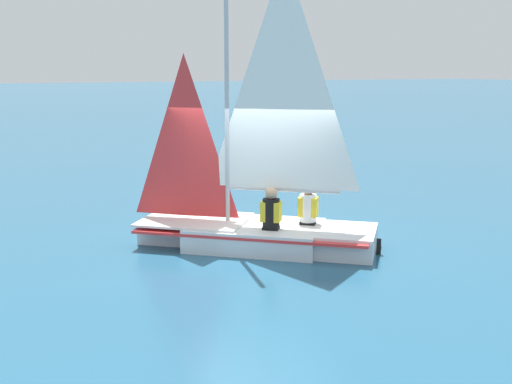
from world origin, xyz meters
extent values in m
plane|color=#235675|center=(0.00, 0.00, 0.00)|extent=(260.00, 260.00, 0.00)
cube|color=silver|center=(0.00, 0.00, 0.20)|extent=(2.74, 2.82, 0.41)
cube|color=silver|center=(1.09, 1.25, 0.20)|extent=(1.31, 1.32, 0.41)
cube|color=silver|center=(-1.09, -1.25, 0.20)|extent=(1.67, 1.63, 0.41)
cube|color=red|center=(0.00, 0.00, 0.33)|extent=(3.95, 4.21, 0.05)
cube|color=silver|center=(0.77, 0.88, 0.43)|extent=(2.37, 2.41, 0.04)
cylinder|color=#B7B7BC|center=(0.35, 0.40, 2.80)|extent=(0.08, 0.08, 4.78)
cylinder|color=#B7B7BC|center=(-0.32, -0.37, 1.07)|extent=(1.39, 1.59, 0.07)
pyramid|color=white|center=(-0.32, -0.37, 3.09)|extent=(1.31, 1.50, 3.96)
pyramid|color=red|center=(0.87, 1.01, 1.99)|extent=(0.98, 1.12, 2.96)
cube|color=black|center=(-1.44, -1.67, 0.14)|extent=(0.08, 0.08, 0.29)
cube|color=black|center=(-0.43, -0.08, 0.23)|extent=(0.36, 0.37, 0.45)
cylinder|color=black|center=(-0.43, -0.08, 0.71)|extent=(0.42, 0.42, 0.50)
cube|color=yellow|center=(-0.43, -0.08, 0.73)|extent=(0.42, 0.43, 0.35)
sphere|color=tan|center=(-0.43, -0.08, 1.05)|extent=(0.22, 0.22, 0.22)
cube|color=black|center=(-0.39, -0.86, 0.23)|extent=(0.36, 0.37, 0.45)
cylinder|color=white|center=(-0.39, -0.86, 0.71)|extent=(0.42, 0.42, 0.50)
cube|color=yellow|center=(-0.39, -0.86, 0.73)|extent=(0.42, 0.43, 0.35)
sphere|color=#A87A56|center=(-0.39, -0.86, 1.05)|extent=(0.22, 0.22, 0.22)
camera|label=1|loc=(-10.09, 5.13, 3.22)|focal=45.00mm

